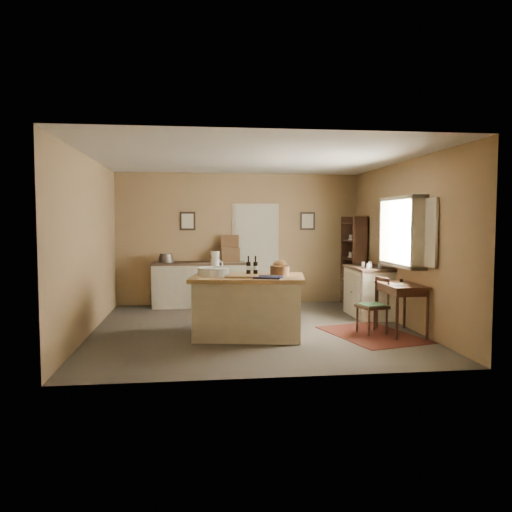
{
  "coord_description": "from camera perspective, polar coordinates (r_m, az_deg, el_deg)",
  "views": [
    {
      "loc": [
        -0.9,
        -7.81,
        1.72
      ],
      "look_at": [
        0.09,
        0.24,
        1.15
      ],
      "focal_mm": 35.0,
      "sensor_mm": 36.0,
      "label": 1
    }
  ],
  "objects": [
    {
      "name": "rug",
      "position": [
        7.84,
        13.12,
        -8.73
      ],
      "size": [
        1.46,
        1.82,
        0.01
      ],
      "primitive_type": "cube",
      "rotation": [
        0.0,
        0.0,
        0.25
      ],
      "color": "#551B13",
      "rests_on": "ground"
    },
    {
      "name": "sideboard",
      "position": [
        10.08,
        -6.52,
        -3.06
      ],
      "size": [
        1.87,
        0.53,
        1.18
      ],
      "color": "beige",
      "rests_on": "ground"
    },
    {
      "name": "door",
      "position": [
        10.37,
        -0.04,
        0.34
      ],
      "size": [
        0.97,
        0.06,
        2.11
      ],
      "primitive_type": "cube",
      "color": "#BAB89F",
      "rests_on": "ground"
    },
    {
      "name": "wall_front",
      "position": [
        5.4,
        2.64,
        0.09
      ],
      "size": [
        5.0,
        0.1,
        2.7
      ],
      "primitive_type": "cube",
      "color": "olive",
      "rests_on": "ground"
    },
    {
      "name": "window",
      "position": [
        8.3,
        16.63,
        2.68
      ],
      "size": [
        0.25,
        1.99,
        1.12
      ],
      "color": "beige",
      "rests_on": "ground"
    },
    {
      "name": "desk_chair",
      "position": [
        7.84,
        13.12,
        -5.64
      ],
      "size": [
        0.47,
        0.47,
        0.84
      ],
      "primitive_type": null,
      "rotation": [
        0.0,
        0.0,
        0.25
      ],
      "color": "#311B13",
      "rests_on": "ground"
    },
    {
      "name": "wall_left",
      "position": [
        7.98,
        -18.54,
        1.15
      ],
      "size": [
        0.1,
        5.0,
        2.7
      ],
      "primitive_type": "cube",
      "color": "olive",
      "rests_on": "ground"
    },
    {
      "name": "framed_prints",
      "position": [
        10.34,
        -0.87,
        4.02
      ],
      "size": [
        2.82,
        0.02,
        0.38
      ],
      "color": "black",
      "rests_on": "ground"
    },
    {
      "name": "writing_desk",
      "position": [
        7.89,
        16.28,
        -3.81
      ],
      "size": [
        0.54,
        0.88,
        0.82
      ],
      "color": "#341B11",
      "rests_on": "ground"
    },
    {
      "name": "ceiling",
      "position": [
        7.92,
        -0.41,
        11.13
      ],
      "size": [
        5.0,
        5.0,
        0.0
      ],
      "primitive_type": "plane",
      "color": "silver",
      "rests_on": "wall_back"
    },
    {
      "name": "wall_back",
      "position": [
        10.35,
        -1.98,
        1.97
      ],
      "size": [
        5.0,
        0.1,
        2.7
      ],
      "primitive_type": "cube",
      "color": "olive",
      "rests_on": "ground"
    },
    {
      "name": "work_island",
      "position": [
        7.45,
        -0.98,
        -5.55
      ],
      "size": [
        1.8,
        1.34,
        1.2
      ],
      "rotation": [
        0.0,
        0.0,
        -0.17
      ],
      "color": "beige",
      "rests_on": "ground"
    },
    {
      "name": "shelving_unit",
      "position": [
        10.36,
        11.31,
        -0.58
      ],
      "size": [
        0.31,
        0.81,
        1.81
      ],
      "color": "#311B13",
      "rests_on": "ground"
    },
    {
      "name": "wall_right",
      "position": [
        8.52,
        16.54,
        1.37
      ],
      "size": [
        0.1,
        5.0,
        2.7
      ],
      "primitive_type": "cube",
      "color": "olive",
      "rests_on": "ground"
    },
    {
      "name": "ground",
      "position": [
        8.05,
        -0.4,
        -8.32
      ],
      "size": [
        5.0,
        5.0,
        0.0
      ],
      "primitive_type": "plane",
      "color": "brown",
      "rests_on": "ground"
    },
    {
      "name": "right_cabinet",
      "position": [
        9.24,
        12.73,
        -3.94
      ],
      "size": [
        0.62,
        1.12,
        0.99
      ],
      "color": "beige",
      "rests_on": "ground"
    }
  ]
}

